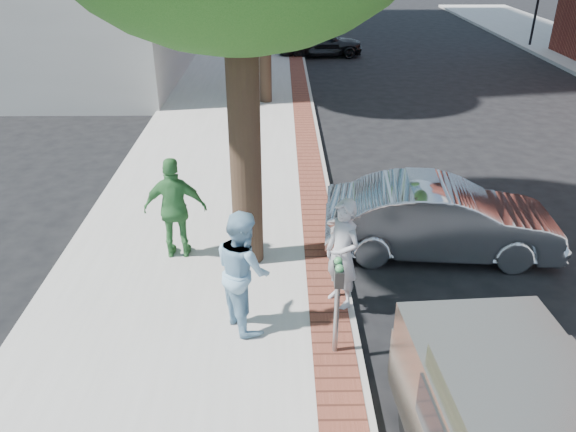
{
  "coord_description": "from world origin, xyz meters",
  "views": [
    {
      "loc": [
        -0.03,
        -6.68,
        5.43
      ],
      "look_at": [
        0.09,
        1.48,
        1.2
      ],
      "focal_mm": 35.0,
      "sensor_mm": 36.0,
      "label": 1
    }
  ],
  "objects_px": {
    "parking_meter": "(338,288)",
    "person_gray": "(343,254)",
    "person_green": "(175,209)",
    "sedan_silver": "(441,219)",
    "bg_car": "(320,42)",
    "person_officer": "(243,270)"
  },
  "relations": [
    {
      "from": "parking_meter",
      "to": "person_gray",
      "type": "relative_size",
      "value": 0.83
    },
    {
      "from": "person_green",
      "to": "sedan_silver",
      "type": "bearing_deg",
      "value": -177.86
    },
    {
      "from": "person_gray",
      "to": "bg_car",
      "type": "relative_size",
      "value": 0.46
    },
    {
      "from": "sedan_silver",
      "to": "bg_car",
      "type": "bearing_deg",
      "value": 8.18
    },
    {
      "from": "person_gray",
      "to": "person_green",
      "type": "relative_size",
      "value": 0.96
    },
    {
      "from": "person_green",
      "to": "sedan_silver",
      "type": "height_order",
      "value": "person_green"
    },
    {
      "from": "person_gray",
      "to": "parking_meter",
      "type": "bearing_deg",
      "value": -43.8
    },
    {
      "from": "parking_meter",
      "to": "sedan_silver",
      "type": "relative_size",
      "value": 0.35
    },
    {
      "from": "parking_meter",
      "to": "bg_car",
      "type": "bearing_deg",
      "value": 86.82
    },
    {
      "from": "parking_meter",
      "to": "person_officer",
      "type": "xyz_separation_m",
      "value": [
        -1.28,
        0.66,
        -0.13
      ]
    },
    {
      "from": "person_green",
      "to": "bg_car",
      "type": "bearing_deg",
      "value": -103.0
    },
    {
      "from": "person_gray",
      "to": "sedan_silver",
      "type": "height_order",
      "value": "person_gray"
    },
    {
      "from": "parking_meter",
      "to": "person_officer",
      "type": "relative_size",
      "value": 0.8
    },
    {
      "from": "person_green",
      "to": "parking_meter",
      "type": "bearing_deg",
      "value": 133.0
    },
    {
      "from": "sedan_silver",
      "to": "person_officer",
      "type": "bearing_deg",
      "value": 127.95
    },
    {
      "from": "person_gray",
      "to": "person_officer",
      "type": "distance_m",
      "value": 1.55
    },
    {
      "from": "sedan_silver",
      "to": "bg_car",
      "type": "relative_size",
      "value": 1.09
    },
    {
      "from": "sedan_silver",
      "to": "parking_meter",
      "type": "bearing_deg",
      "value": 148.08
    },
    {
      "from": "parking_meter",
      "to": "person_gray",
      "type": "xyz_separation_m",
      "value": [
        0.19,
        1.14,
        -0.17
      ]
    },
    {
      "from": "bg_car",
      "to": "person_gray",
      "type": "bearing_deg",
      "value": 172.19
    },
    {
      "from": "parking_meter",
      "to": "person_gray",
      "type": "distance_m",
      "value": 1.16
    },
    {
      "from": "person_officer",
      "to": "parking_meter",
      "type": "bearing_deg",
      "value": -145.29
    }
  ]
}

